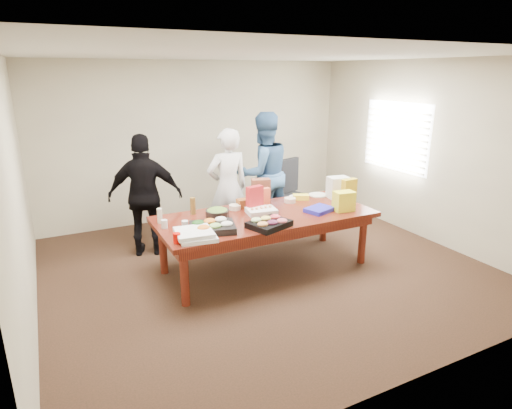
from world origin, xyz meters
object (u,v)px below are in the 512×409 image
person_right (263,174)px  salad_bowl (217,214)px  sheet_cake (261,211)px  conference_table (265,241)px  office_chair (294,195)px  person_center (228,188)px

person_right → salad_bowl: bearing=40.1°
sheet_cake → conference_table: bearing=-55.4°
office_chair → person_right: person_right is taller
person_center → sheet_cake: 0.95m
person_right → sheet_cake: bearing=60.1°
person_center → person_right: size_ratio=0.91×
office_chair → sheet_cake: office_chair is taller
conference_table → sheet_cake: sheet_cake is taller
person_center → sheet_cake: bearing=93.5°
conference_table → sheet_cake: (-0.03, 0.06, 0.41)m
person_right → sheet_cake: person_right is taller
office_chair → person_right: bearing=166.0°
conference_table → salad_bowl: (-0.60, 0.18, 0.42)m
conference_table → person_right: person_right is taller
office_chair → salad_bowl: bearing=-165.7°
office_chair → sheet_cake: 1.75m
office_chair → sheet_cake: bearing=-152.7°
salad_bowl → conference_table: bearing=-16.4°
person_center → sheet_cake: size_ratio=4.72×
conference_table → person_center: 1.13m
person_center → person_right: person_right is taller
person_right → conference_table: bearing=62.5°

